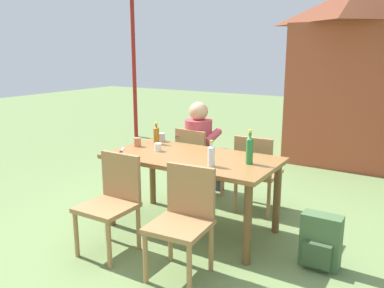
{
  "coord_description": "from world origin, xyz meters",
  "views": [
    {
      "loc": [
        1.95,
        -3.22,
        1.76
      ],
      "look_at": [
        0.0,
        0.0,
        0.88
      ],
      "focal_mm": 37.58,
      "sensor_mm": 36.0,
      "label": 1
    }
  ],
  "objects_px": {
    "bottle_clear": "(211,155)",
    "bottle_amber": "(156,135)",
    "chair_near_right": "(184,216)",
    "cup_terracotta": "(137,142)",
    "dining_table": "(192,165)",
    "table_knife": "(122,151)",
    "chair_near_left": "(113,198)",
    "cup_white": "(158,147)",
    "chair_far_left": "(196,160)",
    "backpack_by_near_side": "(320,242)",
    "cup_steel": "(161,137)",
    "person_in_white_shirt": "(202,145)",
    "lamp_post": "(133,31)",
    "bottle_green": "(250,149)",
    "chair_far_right": "(256,170)",
    "brick_kiosk": "(351,72)"
  },
  "relations": [
    {
      "from": "chair_far_left",
      "to": "chair_near_left",
      "type": "bearing_deg",
      "value": -89.65
    },
    {
      "from": "lamp_post",
      "to": "table_knife",
      "type": "bearing_deg",
      "value": -52.75
    },
    {
      "from": "chair_near_left",
      "to": "cup_white",
      "type": "height_order",
      "value": "chair_near_left"
    },
    {
      "from": "chair_near_right",
      "to": "cup_terracotta",
      "type": "bearing_deg",
      "value": 144.25
    },
    {
      "from": "chair_far_right",
      "to": "bottle_green",
      "type": "relative_size",
      "value": 2.78
    },
    {
      "from": "cup_terracotta",
      "to": "backpack_by_near_side",
      "type": "relative_size",
      "value": 0.21
    },
    {
      "from": "bottle_amber",
      "to": "cup_white",
      "type": "distance_m",
      "value": 0.33
    },
    {
      "from": "brick_kiosk",
      "to": "bottle_amber",
      "type": "bearing_deg",
      "value": -112.26
    },
    {
      "from": "bottle_clear",
      "to": "bottle_amber",
      "type": "height_order",
      "value": "bottle_amber"
    },
    {
      "from": "cup_steel",
      "to": "brick_kiosk",
      "type": "distance_m",
      "value": 3.56
    },
    {
      "from": "dining_table",
      "to": "chair_far_left",
      "type": "height_order",
      "value": "chair_far_left"
    },
    {
      "from": "chair_far_left",
      "to": "chair_near_right",
      "type": "xyz_separation_m",
      "value": [
        0.75,
        -1.46,
        0.0
      ]
    },
    {
      "from": "person_in_white_shirt",
      "to": "brick_kiosk",
      "type": "height_order",
      "value": "brick_kiosk"
    },
    {
      "from": "brick_kiosk",
      "to": "lamp_post",
      "type": "bearing_deg",
      "value": -174.39
    },
    {
      "from": "chair_near_left",
      "to": "backpack_by_near_side",
      "type": "distance_m",
      "value": 1.8
    },
    {
      "from": "lamp_post",
      "to": "chair_near_left",
      "type": "bearing_deg",
      "value": -53.3
    },
    {
      "from": "bottle_amber",
      "to": "cup_terracotta",
      "type": "xyz_separation_m",
      "value": [
        -0.1,
        -0.2,
        -0.06
      ]
    },
    {
      "from": "cup_steel",
      "to": "cup_white",
      "type": "distance_m",
      "value": 0.44
    },
    {
      "from": "bottle_amber",
      "to": "cup_steel",
      "type": "xyz_separation_m",
      "value": [
        -0.03,
        0.13,
        -0.06
      ]
    },
    {
      "from": "chair_far_right",
      "to": "backpack_by_near_side",
      "type": "relative_size",
      "value": 1.9
    },
    {
      "from": "dining_table",
      "to": "chair_near_right",
      "type": "height_order",
      "value": "chair_near_right"
    },
    {
      "from": "dining_table",
      "to": "table_knife",
      "type": "distance_m",
      "value": 0.75
    },
    {
      "from": "bottle_amber",
      "to": "lamp_post",
      "type": "distance_m",
      "value": 4.18
    },
    {
      "from": "cup_white",
      "to": "chair_near_left",
      "type": "bearing_deg",
      "value": -88.08
    },
    {
      "from": "bottle_amber",
      "to": "brick_kiosk",
      "type": "height_order",
      "value": "brick_kiosk"
    },
    {
      "from": "chair_near_right",
      "to": "bottle_green",
      "type": "distance_m",
      "value": 0.89
    },
    {
      "from": "dining_table",
      "to": "chair_near_right",
      "type": "xyz_separation_m",
      "value": [
        0.37,
        -0.73,
        -0.17
      ]
    },
    {
      "from": "person_in_white_shirt",
      "to": "brick_kiosk",
      "type": "distance_m",
      "value": 3.07
    },
    {
      "from": "bottle_green",
      "to": "bottle_amber",
      "type": "xyz_separation_m",
      "value": [
        -1.19,
        0.21,
        -0.03
      ]
    },
    {
      "from": "cup_terracotta",
      "to": "cup_steel",
      "type": "height_order",
      "value": "same"
    },
    {
      "from": "bottle_clear",
      "to": "bottle_amber",
      "type": "xyz_separation_m",
      "value": [
        -0.93,
        0.45,
        0.0
      ]
    },
    {
      "from": "chair_near_left",
      "to": "chair_near_right",
      "type": "distance_m",
      "value": 0.74
    },
    {
      "from": "dining_table",
      "to": "person_in_white_shirt",
      "type": "xyz_separation_m",
      "value": [
        -0.37,
        0.84,
        -0.01
      ]
    },
    {
      "from": "chair_far_right",
      "to": "chair_near_left",
      "type": "height_order",
      "value": "same"
    },
    {
      "from": "dining_table",
      "to": "bottle_amber",
      "type": "relative_size",
      "value": 6.95
    },
    {
      "from": "table_knife",
      "to": "person_in_white_shirt",
      "type": "bearing_deg",
      "value": 71.85
    },
    {
      "from": "bottle_green",
      "to": "lamp_post",
      "type": "bearing_deg",
      "value": 140.89
    },
    {
      "from": "dining_table",
      "to": "table_knife",
      "type": "xyz_separation_m",
      "value": [
        -0.72,
        -0.2,
        0.1
      ]
    },
    {
      "from": "chair_near_left",
      "to": "chair_near_right",
      "type": "relative_size",
      "value": 1.0
    },
    {
      "from": "cup_steel",
      "to": "chair_near_right",
      "type": "bearing_deg",
      "value": -47.89
    },
    {
      "from": "chair_far_left",
      "to": "cup_white",
      "type": "xyz_separation_m",
      "value": [
        -0.02,
        -0.74,
        0.31
      ]
    },
    {
      "from": "bottle_green",
      "to": "cup_steel",
      "type": "bearing_deg",
      "value": 164.54
    },
    {
      "from": "person_in_white_shirt",
      "to": "lamp_post",
      "type": "bearing_deg",
      "value": 141.24
    },
    {
      "from": "chair_far_left",
      "to": "backpack_by_near_side",
      "type": "height_order",
      "value": "chair_far_left"
    },
    {
      "from": "chair_near_right",
      "to": "bottle_clear",
      "type": "relative_size",
      "value": 3.7
    },
    {
      "from": "bottle_amber",
      "to": "cup_steel",
      "type": "height_order",
      "value": "bottle_amber"
    },
    {
      "from": "bottle_green",
      "to": "brick_kiosk",
      "type": "distance_m",
      "value": 3.59
    },
    {
      "from": "person_in_white_shirt",
      "to": "backpack_by_near_side",
      "type": "xyz_separation_m",
      "value": [
        1.66,
        -0.93,
        -0.44
      ]
    },
    {
      "from": "dining_table",
      "to": "backpack_by_near_side",
      "type": "bearing_deg",
      "value": -3.77
    },
    {
      "from": "table_knife",
      "to": "backpack_by_near_side",
      "type": "xyz_separation_m",
      "value": [
        2.0,
        0.12,
        -0.54
      ]
    }
  ]
}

